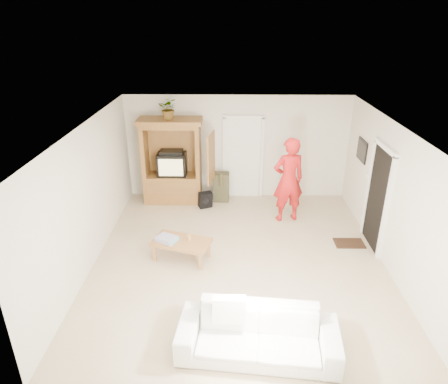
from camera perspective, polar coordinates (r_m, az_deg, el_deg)
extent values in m
plane|color=tan|center=(7.84, 2.08, -9.51)|extent=(6.00, 6.00, 0.00)
plane|color=white|center=(6.77, 2.41, 9.17)|extent=(6.00, 6.00, 0.00)
plane|color=silver|center=(10.01, 1.91, 6.37)|extent=(5.50, 0.00, 5.50)
plane|color=silver|center=(4.66, 2.97, -16.56)|extent=(5.50, 0.00, 5.50)
plane|color=silver|center=(7.65, -18.82, -0.68)|extent=(0.00, 6.00, 6.00)
plane|color=silver|center=(7.78, 22.94, -0.94)|extent=(0.00, 6.00, 6.00)
cube|color=#9C6830|center=(10.11, -7.24, 0.63)|extent=(1.40, 0.60, 0.70)
cube|color=#9C6830|center=(9.90, -11.27, 5.71)|extent=(0.10, 0.60, 1.20)
cube|color=#9C6830|center=(9.71, -3.71, 5.77)|extent=(0.10, 0.60, 1.20)
cube|color=#9C6830|center=(10.03, -7.31, 6.23)|extent=(1.40, 0.06, 1.20)
cube|color=#9C6830|center=(9.60, -7.74, 9.43)|extent=(1.40, 0.60, 0.10)
cube|color=#9C6830|center=(9.57, -7.77, 10.01)|extent=(1.52, 0.68, 0.10)
cube|color=#9C6830|center=(9.24, -1.88, 4.85)|extent=(0.16, 0.67, 1.15)
cube|color=black|center=(9.91, -7.40, 4.02)|extent=(0.70, 0.52, 0.55)
cube|color=tan|center=(9.66, -7.62, 3.47)|extent=(0.58, 0.02, 0.42)
cube|color=black|center=(9.78, -7.52, 5.69)|extent=(0.55, 0.35, 0.08)
cube|color=#A36838|center=(9.82, -7.49, 0.51)|extent=(1.19, 0.03, 0.25)
cube|color=white|center=(10.07, 2.74, 4.80)|extent=(0.85, 0.05, 2.04)
cube|color=black|center=(8.39, 21.08, -0.95)|extent=(0.05, 0.90, 2.04)
cube|color=black|center=(9.33, 19.12, 5.65)|extent=(0.03, 0.60, 0.48)
cube|color=#382316|center=(8.70, 17.45, -6.99)|extent=(0.60, 0.40, 0.02)
imported|color=#4C7238|center=(9.49, -7.89, 11.74)|extent=(0.46, 0.40, 0.50)
imported|color=red|center=(8.96, 9.18, 1.70)|extent=(0.80, 0.63, 1.95)
imported|color=white|center=(5.82, 4.88, -19.61)|extent=(2.27, 1.08, 0.64)
cube|color=#A36838|center=(7.69, -6.11, -7.13)|extent=(1.20, 0.88, 0.06)
cube|color=#A36838|center=(7.81, -9.90, -8.58)|extent=(0.07, 0.07, 0.34)
cube|color=#A36838|center=(8.15, -8.45, -6.99)|extent=(0.07, 0.07, 0.34)
cube|color=#A36838|center=(7.47, -3.40, -9.90)|extent=(0.07, 0.07, 0.34)
cube|color=#A36838|center=(7.82, -2.20, -8.16)|extent=(0.07, 0.07, 0.34)
cube|color=#E64C8F|center=(7.69, -8.17, -6.63)|extent=(0.47, 0.43, 0.08)
cylinder|color=tan|center=(7.68, -5.00, -6.45)|extent=(0.08, 0.08, 0.10)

